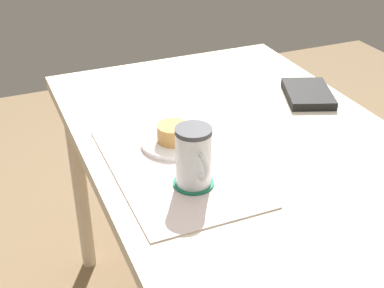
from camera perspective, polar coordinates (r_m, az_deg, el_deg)
dining_table at (r=1.36m, az=5.81°, el=-2.92°), size 1.22×0.78×0.75m
placemat at (r=1.22m, az=-1.73°, el=-2.32°), size 0.46×0.28×0.00m
pastry_plate at (r=1.29m, az=-2.00°, el=0.14°), size 0.16×0.16×0.01m
pastry at (r=1.28m, az=-2.02°, el=1.19°), size 0.08×0.08×0.04m
coffee_coaster at (r=1.15m, az=0.15°, el=-4.18°), size 0.09×0.09×0.00m
coffee_mug at (r=1.11m, az=0.20°, el=-1.35°), size 0.11×0.08×0.13m
small_book at (r=1.57m, az=12.27°, el=5.27°), size 0.21×0.18×0.02m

